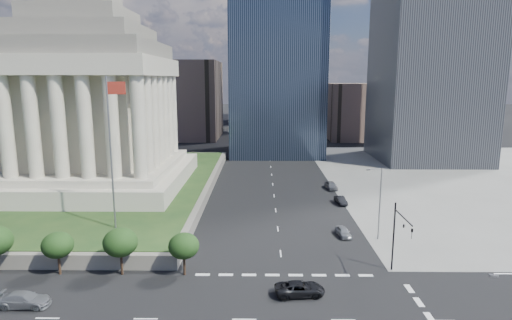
{
  "coord_description": "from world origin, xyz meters",
  "views": [
    {
      "loc": [
        -2.54,
        -30.44,
        21.47
      ],
      "look_at": [
        -3.08,
        18.69,
        12.18
      ],
      "focal_mm": 30.0,
      "sensor_mm": 36.0,
      "label": 1
    }
  ],
  "objects_px": {
    "suv_grey": "(24,300)",
    "parked_sedan_near": "(343,232)",
    "war_memorial": "(87,80)",
    "flagpole": "(112,145)",
    "parked_sedan_mid": "(341,200)",
    "pickup_truck": "(300,289)",
    "parked_sedan_far": "(331,185)",
    "street_lamp_north": "(379,199)",
    "traffic_signal_ne": "(399,232)"
  },
  "relations": [
    {
      "from": "pickup_truck",
      "to": "parked_sedan_mid",
      "type": "distance_m",
      "value": 33.79
    },
    {
      "from": "parked_sedan_mid",
      "to": "war_memorial",
      "type": "bearing_deg",
      "value": 164.64
    },
    {
      "from": "war_memorial",
      "to": "street_lamp_north",
      "type": "bearing_deg",
      "value": -25.92
    },
    {
      "from": "traffic_signal_ne",
      "to": "parked_sedan_mid",
      "type": "distance_m",
      "value": 28.49
    },
    {
      "from": "parked_sedan_near",
      "to": "parked_sedan_far",
      "type": "xyz_separation_m",
      "value": [
        2.5,
        25.81,
        0.14
      ]
    },
    {
      "from": "flagpole",
      "to": "pickup_truck",
      "type": "height_order",
      "value": "flagpole"
    },
    {
      "from": "suv_grey",
      "to": "pickup_truck",
      "type": "bearing_deg",
      "value": -84.89
    },
    {
      "from": "parked_sedan_far",
      "to": "traffic_signal_ne",
      "type": "bearing_deg",
      "value": -94.08
    },
    {
      "from": "flagpole",
      "to": "pickup_truck",
      "type": "relative_size",
      "value": 3.95
    },
    {
      "from": "pickup_truck",
      "to": "suv_grey",
      "type": "distance_m",
      "value": 26.74
    },
    {
      "from": "suv_grey",
      "to": "parked_sedan_near",
      "type": "relative_size",
      "value": 1.31
    },
    {
      "from": "suv_grey",
      "to": "parked_sedan_mid",
      "type": "distance_m",
      "value": 50.53
    },
    {
      "from": "war_memorial",
      "to": "suv_grey",
      "type": "height_order",
      "value": "war_memorial"
    },
    {
      "from": "parked_sedan_near",
      "to": "traffic_signal_ne",
      "type": "bearing_deg",
      "value": -81.31
    },
    {
      "from": "parked_sedan_mid",
      "to": "flagpole",
      "type": "bearing_deg",
      "value": -159.5
    },
    {
      "from": "flagpole",
      "to": "war_memorial",
      "type": "bearing_deg",
      "value": 116.89
    },
    {
      "from": "traffic_signal_ne",
      "to": "suv_grey",
      "type": "relative_size",
      "value": 1.62
    },
    {
      "from": "pickup_truck",
      "to": "parked_sedan_far",
      "type": "distance_m",
      "value": 43.62
    },
    {
      "from": "traffic_signal_ne",
      "to": "parked_sedan_mid",
      "type": "relative_size",
      "value": 2.03
    },
    {
      "from": "flagpole",
      "to": "street_lamp_north",
      "type": "xyz_separation_m",
      "value": [
        35.16,
        1.0,
        -7.45
      ]
    },
    {
      "from": "flagpole",
      "to": "parked_sedan_far",
      "type": "xyz_separation_m",
      "value": [
        33.33,
        27.98,
        -12.33
      ]
    },
    {
      "from": "suv_grey",
      "to": "parked_sedan_far",
      "type": "height_order",
      "value": "parked_sedan_far"
    },
    {
      "from": "parked_sedan_near",
      "to": "street_lamp_north",
      "type": "bearing_deg",
      "value": -22.01
    },
    {
      "from": "street_lamp_north",
      "to": "pickup_truck",
      "type": "xyz_separation_m",
      "value": [
        -11.87,
        -15.47,
        -4.96
      ]
    },
    {
      "from": "street_lamp_north",
      "to": "pickup_truck",
      "type": "distance_m",
      "value": 20.12
    },
    {
      "from": "parked_sedan_far",
      "to": "parked_sedan_mid",
      "type": "bearing_deg",
      "value": -95.57
    },
    {
      "from": "pickup_truck",
      "to": "parked_sedan_mid",
      "type": "height_order",
      "value": "pickup_truck"
    },
    {
      "from": "flagpole",
      "to": "parked_sedan_near",
      "type": "bearing_deg",
      "value": 4.01
    },
    {
      "from": "parked_sedan_mid",
      "to": "traffic_signal_ne",
      "type": "bearing_deg",
      "value": -95.55
    },
    {
      "from": "flagpole",
      "to": "parked_sedan_near",
      "type": "height_order",
      "value": "flagpole"
    },
    {
      "from": "flagpole",
      "to": "traffic_signal_ne",
      "type": "distance_m",
      "value": 36.69
    },
    {
      "from": "pickup_truck",
      "to": "suv_grey",
      "type": "height_order",
      "value": "suv_grey"
    },
    {
      "from": "flagpole",
      "to": "parked_sedan_mid",
      "type": "height_order",
      "value": "flagpole"
    },
    {
      "from": "street_lamp_north",
      "to": "parked_sedan_mid",
      "type": "xyz_separation_m",
      "value": [
        -1.83,
        16.79,
        -5.01
      ]
    },
    {
      "from": "suv_grey",
      "to": "parked_sedan_mid",
      "type": "bearing_deg",
      "value": -46.8
    },
    {
      "from": "traffic_signal_ne",
      "to": "pickup_truck",
      "type": "xyz_separation_m",
      "value": [
        -11.04,
        -4.17,
        -4.55
      ]
    },
    {
      "from": "war_memorial",
      "to": "suv_grey",
      "type": "bearing_deg",
      "value": -77.84
    },
    {
      "from": "suv_grey",
      "to": "war_memorial",
      "type": "bearing_deg",
      "value": 11.89
    },
    {
      "from": "parked_sedan_near",
      "to": "parked_sedan_mid",
      "type": "distance_m",
      "value": 15.83
    },
    {
      "from": "traffic_signal_ne",
      "to": "parked_sedan_mid",
      "type": "height_order",
      "value": "traffic_signal_ne"
    },
    {
      "from": "traffic_signal_ne",
      "to": "parked_sedan_far",
      "type": "height_order",
      "value": "traffic_signal_ne"
    },
    {
      "from": "pickup_truck",
      "to": "parked_sedan_near",
      "type": "xyz_separation_m",
      "value": [
        7.54,
        16.63,
        -0.06
      ]
    },
    {
      "from": "street_lamp_north",
      "to": "suv_grey",
      "type": "height_order",
      "value": "street_lamp_north"
    },
    {
      "from": "flagpole",
      "to": "suv_grey",
      "type": "height_order",
      "value": "flagpole"
    },
    {
      "from": "suv_grey",
      "to": "parked_sedan_near",
      "type": "xyz_separation_m",
      "value": [
        34.17,
        19.14,
        -0.07
      ]
    },
    {
      "from": "street_lamp_north",
      "to": "parked_sedan_mid",
      "type": "height_order",
      "value": "street_lamp_north"
    },
    {
      "from": "suv_grey",
      "to": "parked_sedan_far",
      "type": "bearing_deg",
      "value": -39.48
    },
    {
      "from": "war_memorial",
      "to": "traffic_signal_ne",
      "type": "relative_size",
      "value": 4.88
    },
    {
      "from": "parked_sedan_mid",
      "to": "pickup_truck",
      "type": "bearing_deg",
      "value": -114.88
    },
    {
      "from": "suv_grey",
      "to": "traffic_signal_ne",
      "type": "bearing_deg",
      "value": -80.23
    }
  ]
}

